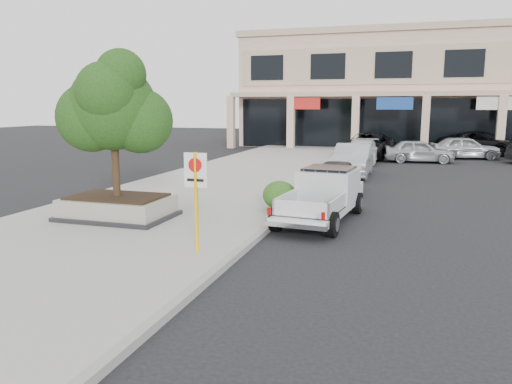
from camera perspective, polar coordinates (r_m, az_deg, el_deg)
ground at (r=12.10m, az=6.21°, el=-6.89°), size 120.00×120.00×0.00m
sidewalk at (r=19.31m, az=-6.39°, el=-0.32°), size 8.00×52.00×0.15m
curb at (r=18.10m, az=5.14°, el=-0.98°), size 0.20×52.00×0.15m
strip_mall at (r=45.69m, az=25.18°, el=10.58°), size 40.55×12.43×9.50m
planter at (r=15.47m, az=-15.52°, el=-1.67°), size 3.20×2.20×0.68m
planter_tree at (r=15.23m, az=-15.29°, el=9.30°), size 2.90×2.55×4.00m
no_parking_sign at (r=11.29m, az=-6.88°, el=0.39°), size 0.55×0.09×2.30m
hedge at (r=16.08m, az=2.71°, el=-0.37°), size 1.10×0.99×0.93m
pickup_truck at (r=15.13m, az=7.41°, el=-0.47°), size 2.32×5.12×1.56m
curb_car_a at (r=19.89m, az=8.94°, el=1.66°), size 1.62×3.95×1.34m
curb_car_b at (r=25.20m, az=11.01°, el=3.61°), size 1.70×4.84×1.59m
curb_car_c at (r=31.04m, az=11.96°, el=4.57°), size 2.04×4.88×1.41m
curb_car_d at (r=33.89m, az=12.64°, el=5.19°), size 3.54×6.29×1.66m
lot_car_a at (r=32.23m, az=18.12°, el=4.49°), size 4.31×2.09×1.42m
lot_car_d at (r=39.28m, az=24.41°, el=5.13°), size 6.42×4.85×1.62m
lot_car_e at (r=35.35m, az=22.73°, el=4.71°), size 4.67×2.77×1.49m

